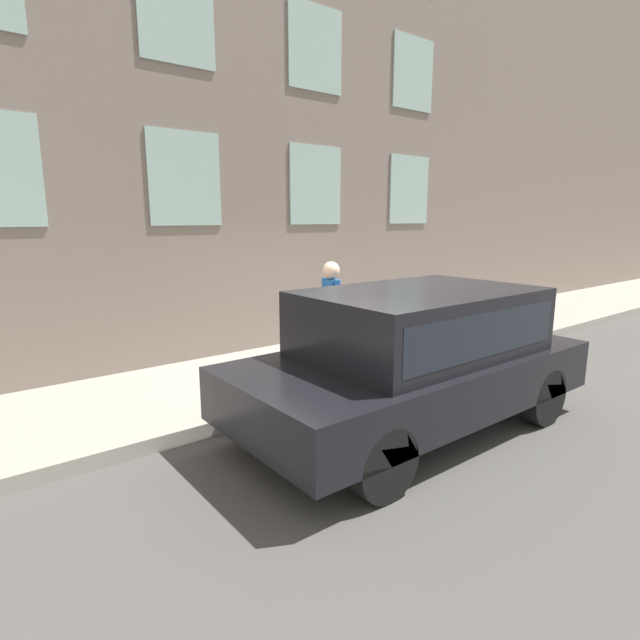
{
  "coord_description": "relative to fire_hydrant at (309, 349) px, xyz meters",
  "views": [
    {
      "loc": [
        -5.04,
        4.56,
        2.5
      ],
      "look_at": [
        0.78,
        0.02,
        0.99
      ],
      "focal_mm": 28.0,
      "sensor_mm": 36.0,
      "label": 1
    }
  ],
  "objects": [
    {
      "name": "ground_plane",
      "position": [
        -0.69,
        -0.3,
        -0.6
      ],
      "size": [
        80.0,
        80.0,
        0.0
      ],
      "primitive_type": "plane",
      "color": "#514F4C"
    },
    {
      "name": "sidewalk",
      "position": [
        0.6,
        -0.3,
        -0.51
      ],
      "size": [
        2.59,
        60.0,
        0.18
      ],
      "color": "#A8A093",
      "rests_on": "ground_plane"
    },
    {
      "name": "person",
      "position": [
        0.17,
        -0.56,
        0.58
      ],
      "size": [
        0.4,
        0.27,
        1.67
      ],
      "rotation": [
        0.0,
        0.0,
        -0.61
      ],
      "color": "#232328",
      "rests_on": "sidewalk"
    },
    {
      "name": "building_facade",
      "position": [
        2.05,
        -0.3,
        5.23
      ],
      "size": [
        0.33,
        40.0,
        11.65
      ],
      "color": "gray",
      "rests_on": "ground_plane"
    },
    {
      "name": "fire_hydrant",
      "position": [
        0.0,
        0.0,
        0.0
      ],
      "size": [
        0.35,
        0.46,
        0.82
      ],
      "color": "red",
      "rests_on": "sidewalk"
    },
    {
      "name": "parked_truck_charcoal_near",
      "position": [
        -1.93,
        -0.15,
        0.37
      ],
      "size": [
        2.05,
        4.45,
        1.68
      ],
      "color": "black",
      "rests_on": "ground_plane"
    }
  ]
}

